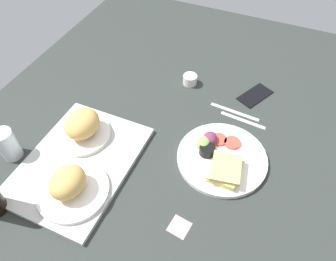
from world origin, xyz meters
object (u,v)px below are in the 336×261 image
object	(u,v)px
serving_tray	(79,163)
bread_plate_far	(82,127)
espresso_cup	(190,80)
knife	(235,112)
fork	(243,120)
drinking_glass	(7,144)
bread_plate_near	(70,185)
plate_with_salad	(220,158)
cell_phone	(255,95)
sticky_note	(179,227)

from	to	relation	value
serving_tray	bread_plate_far	xyz separation A→B (cm)	(10.33, 4.37, 5.08)
espresso_cup	knife	bearing A→B (deg)	-112.35
serving_tray	bread_plate_far	world-z (taller)	bread_plate_far
espresso_cup	fork	distance (cm)	28.04
espresso_cup	knife	size ratio (longest dim) A/B	0.29
drinking_glass	serving_tray	bearing A→B (deg)	-76.09
bread_plate_near	drinking_glass	xyz separation A→B (cm)	(4.54, 27.05, 0.57)
drinking_glass	fork	size ratio (longest dim) A/B	0.66
bread_plate_far	plate_with_salad	bearing A→B (deg)	-78.56
knife	cell_phone	bearing A→B (deg)	-107.95
fork	sticky_note	distance (cm)	47.71
knife	sticky_note	xyz separation A→B (cm)	(-50.32, 2.09, -0.19)
bread_plate_near	bread_plate_far	distance (cm)	22.35
bread_plate_far	espresso_cup	distance (cm)	48.04
espresso_cup	fork	xyz separation A→B (cm)	(-11.79, -25.38, -1.75)
sticky_note	espresso_cup	bearing A→B (deg)	18.07
drinking_glass	cell_phone	xyz separation A→B (cm)	(60.95, -67.72, -5.24)
plate_with_salad	sticky_note	world-z (taller)	plate_with_salad
cell_phone	sticky_note	xyz separation A→B (cm)	(-62.38, 7.08, -0.34)
plate_with_salad	drinking_glass	world-z (taller)	drinking_glass
bread_plate_far	sticky_note	xyz separation A→B (cm)	(-17.30, -42.62, -5.82)
espresso_cup	fork	world-z (taller)	espresso_cup
cell_phone	sticky_note	world-z (taller)	cell_phone
bread_plate_near	espresso_cup	distance (cm)	63.92
bread_plate_near	knife	world-z (taller)	bread_plate_near
plate_with_salad	cell_phone	world-z (taller)	plate_with_salad
cell_phone	fork	bearing A→B (deg)	-156.91
bread_plate_near	espresso_cup	bearing A→B (deg)	-12.94
drinking_glass	knife	distance (cm)	79.71
bread_plate_near	bread_plate_far	world-z (taller)	bread_plate_far
plate_with_salad	drinking_glass	size ratio (longest dim) A/B	2.63
bread_plate_far	cell_phone	size ratio (longest dim) A/B	1.36
fork	sticky_note	bearing A→B (deg)	87.49
cell_phone	sticky_note	distance (cm)	62.78
drinking_glass	fork	distance (cm)	81.16
bread_plate_near	bread_plate_far	bearing A→B (deg)	23.87
serving_tray	knife	size ratio (longest dim) A/B	2.37
serving_tray	espresso_cup	distance (cm)	55.50
knife	espresso_cup	bearing A→B (deg)	-17.81
bread_plate_near	drinking_glass	distance (cm)	27.44
serving_tray	bread_plate_near	xyz separation A→B (cm)	(-10.09, -4.67, 4.27)
serving_tray	drinking_glass	bearing A→B (deg)	103.91
bread_plate_near	knife	distance (cm)	64.43
bread_plate_near	drinking_glass	size ratio (longest dim) A/B	1.92
bread_plate_near	drinking_glass	bearing A→B (deg)	80.46
drinking_glass	knife	bearing A→B (deg)	-52.06
bread_plate_far	bread_plate_near	bearing A→B (deg)	-156.13
espresso_cup	cell_phone	xyz separation A→B (cm)	(3.27, -26.37, -1.60)
fork	knife	world-z (taller)	same
espresso_cup	cell_phone	bearing A→B (deg)	-82.93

